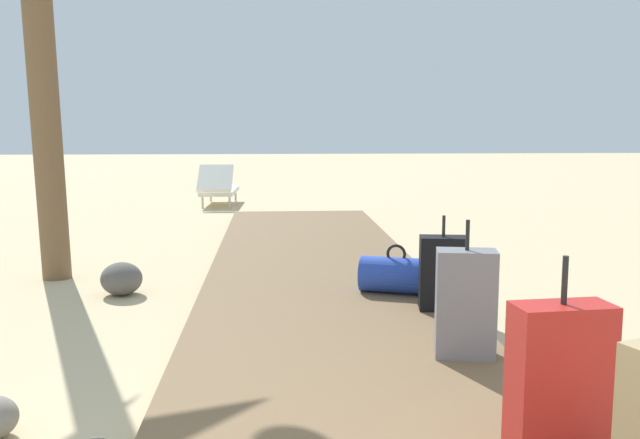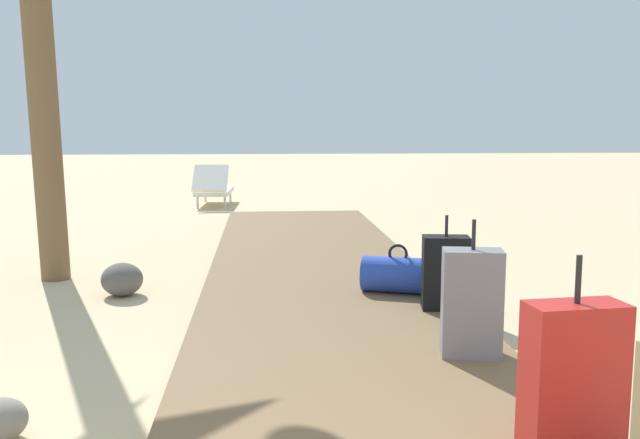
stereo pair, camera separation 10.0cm
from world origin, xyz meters
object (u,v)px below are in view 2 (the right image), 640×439
object	(u,v)px
lounge_chair	(214,188)
suitcase_black	(445,273)
suitcase_grey	(472,303)
suitcase_red	(573,384)
duffel_bag_blue	(398,275)

from	to	relation	value
lounge_chair	suitcase_black	bearing A→B (deg)	-73.31
suitcase_black	suitcase_grey	distance (m)	1.06
suitcase_red	suitcase_black	bearing A→B (deg)	87.24
suitcase_black	duffel_bag_blue	bearing A→B (deg)	115.82
suitcase_black	duffel_bag_blue	world-z (taller)	suitcase_black
suitcase_grey	duffel_bag_blue	size ratio (longest dim) A/B	1.28
suitcase_black	suitcase_grey	world-z (taller)	suitcase_grey
suitcase_red	lounge_chair	distance (m)	10.18
suitcase_black	suitcase_red	world-z (taller)	suitcase_red
suitcase_red	duffel_bag_blue	distance (m)	2.93
suitcase_grey	duffel_bag_blue	bearing A→B (deg)	94.85
suitcase_grey	lounge_chair	distance (m)	8.88
duffel_bag_blue	suitcase_grey	bearing A→B (deg)	-85.15
suitcase_black	suitcase_grey	size ratio (longest dim) A/B	0.86
suitcase_red	lounge_chair	world-z (taller)	suitcase_red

